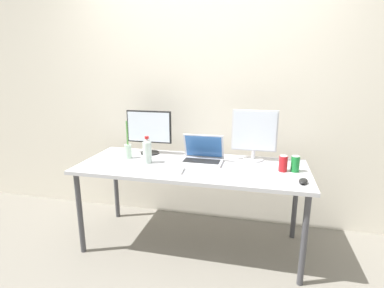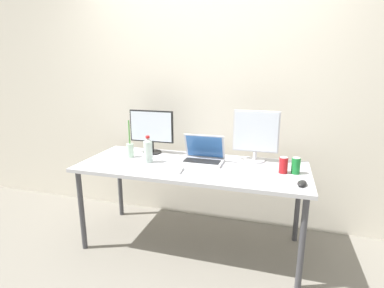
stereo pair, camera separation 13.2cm
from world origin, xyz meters
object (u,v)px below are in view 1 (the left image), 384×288
work_desk (192,171)px  laptop_silver (203,156)px  soda_can_by_laptop (283,164)px  soda_can_near_keyboard (295,164)px  monitor_center (254,134)px  mouse_by_keyboard (303,181)px  water_bottle (147,151)px  bamboo_vase (128,150)px  monitor_left (149,130)px  keyboard_main (158,169)px

work_desk → laptop_silver: (0.07, 0.11, 0.11)m
work_desk → soda_can_by_laptop: (0.72, 0.01, 0.12)m
soda_can_near_keyboard → soda_can_by_laptop: 0.09m
work_desk → monitor_center: (0.49, 0.26, 0.29)m
monitor_center → mouse_by_keyboard: monitor_center is taller
mouse_by_keyboard → water_bottle: size_ratio=0.46×
laptop_silver → water_bottle: (-0.45, -0.13, 0.05)m
water_bottle → mouse_by_keyboard: bearing=-8.7°
monitor_center → soda_can_near_keyboard: bearing=-35.4°
bamboo_vase → monitor_center: bearing=10.2°
work_desk → soda_can_near_keyboard: size_ratio=14.90×
work_desk → water_bottle: bearing=-175.9°
monitor_left → work_desk: bearing=-27.6°
work_desk → laptop_silver: laptop_silver is taller
soda_can_by_laptop → bamboo_vase: size_ratio=0.37×
monitor_center → laptop_silver: bearing=-160.2°
mouse_by_keyboard → bamboo_vase: 1.48m
laptop_silver → keyboard_main: bearing=-135.2°
keyboard_main → mouse_by_keyboard: mouse_by_keyboard is taller
soda_can_near_keyboard → soda_can_by_laptop: same height
water_bottle → bamboo_vase: (-0.22, 0.09, -0.03)m
water_bottle → soda_can_by_laptop: 1.11m
work_desk → monitor_left: size_ratio=4.42×
soda_can_by_laptop → monitor_center: bearing=133.9°
mouse_by_keyboard → water_bottle: 1.25m
keyboard_main → bamboo_vase: size_ratio=1.21×
monitor_left → bamboo_vase: bearing=-126.4°
monitor_center → water_bottle: 0.93m
work_desk → soda_can_by_laptop: 0.73m
bamboo_vase → soda_can_by_laptop: bearing=-2.1°
mouse_by_keyboard → soda_can_by_laptop: soda_can_by_laptop is taller
laptop_silver → soda_can_by_laptop: 0.66m
monitor_left → mouse_by_keyboard: monitor_left is taller
work_desk → monitor_center: bearing=27.8°
soda_can_by_laptop → bamboo_vase: (-1.32, 0.05, 0.01)m
work_desk → bamboo_vase: bearing=174.1°
work_desk → bamboo_vase: size_ratio=5.58×
monitor_left → soda_can_by_laptop: (1.19, -0.23, -0.16)m
monitor_left → keyboard_main: bearing=-61.9°
monitor_left → laptop_silver: bearing=-14.4°
laptop_silver → bamboo_vase: (-0.67, -0.04, 0.02)m
soda_can_near_keyboard → bamboo_vase: (-1.41, 0.03, 0.01)m
mouse_by_keyboard → bamboo_vase: bearing=-174.6°
monitor_center → keyboard_main: 0.88m
monitor_left → water_bottle: 0.31m
water_bottle → soda_can_near_keyboard: size_ratio=1.83×
soda_can_near_keyboard → monitor_center: bearing=144.6°
water_bottle → soda_can_near_keyboard: bearing=2.6°
keyboard_main → soda_can_by_laptop: (0.96, 0.20, 0.05)m
mouse_by_keyboard → laptop_silver: bearing=173.8°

